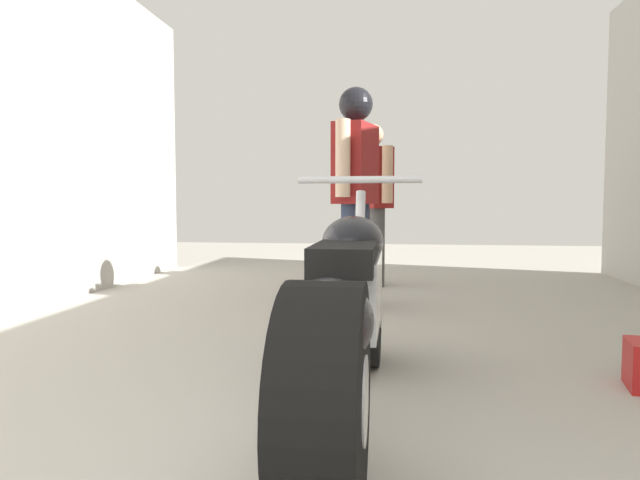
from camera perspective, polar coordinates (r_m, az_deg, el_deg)
name	(u,v)px	position (r m, az deg, el deg)	size (l,w,h in m)	color
ground_plane	(364,342)	(3.63, 4.39, -10.03)	(16.43, 16.43, 0.00)	#A8A399
motorcycle_maroon_cruiser	(347,317)	(2.29, 2.67, -7.60)	(0.63, 2.14, 1.00)	black
mechanic_in_blue	(372,195)	(5.95, 5.21, 4.50)	(0.46, 0.61, 1.66)	#4C4C4C
mechanic_with_helmet	(356,176)	(4.75, 3.55, 6.35)	(0.37, 0.71, 1.80)	#2D3851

